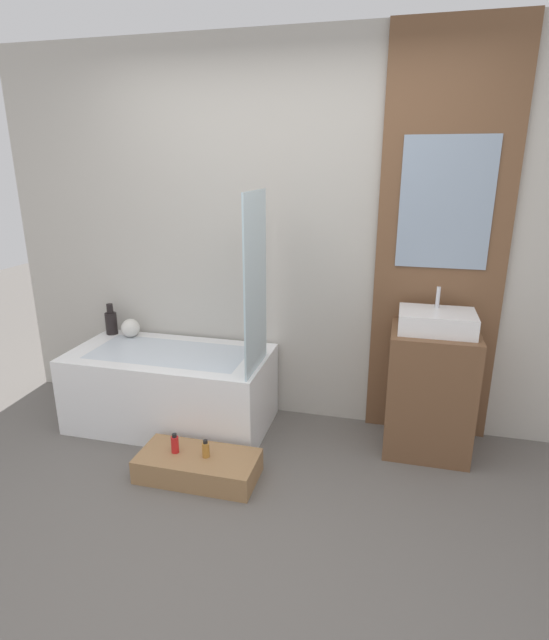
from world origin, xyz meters
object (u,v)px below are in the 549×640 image
Objects in this scene: vase_round_light at (130,328)px; vase_tall_dark at (111,322)px; sink at (437,321)px; bottle_soap_secondary at (206,449)px; bottle_soap_primary at (175,444)px; bathtub at (171,388)px; wooden_step_bench at (198,466)px.

vase_tall_dark is at bearing 171.86° from vase_round_light.
vase_round_light is at bearing 176.61° from sink.
sink reaches higher than bottle_soap_secondary.
sink is 2.37m from vase_tall_dark.
bathtub is at bearing 116.86° from bottle_soap_primary.
bathtub is 1.94× the size of wooden_step_bench.
bottle_soap_secondary is at bearing 0.00° from bottle_soap_primary.
vase_tall_dark is 1.73× the size of vase_round_light.
sink is 3.65× the size of bottle_soap_primary.
sink is (1.32, 0.67, 0.81)m from wooden_step_bench.
bottle_soap_secondary is at bearing 0.00° from wooden_step_bench.
vase_tall_dark reaches higher than bottle_soap_secondary.
bottle_soap_primary reaches higher than wooden_step_bench.
wooden_step_bench is 3.01× the size of vase_tall_dark.
vase_round_light is at bearing 136.86° from wooden_step_bench.
wooden_step_bench is at bearing 180.00° from bottle_soap_secondary.
bathtub is at bearing -176.61° from sink.
vase_tall_dark is 1.29m from bottle_soap_primary.
vase_round_light is (-0.42, 0.23, 0.34)m from bathtub.
sink is at bearing 24.58° from bottle_soap_primary.
vase_tall_dark is (-0.60, 0.26, 0.37)m from bathtub.
bathtub is at bearing -23.31° from vase_tall_dark.
vase_round_light is 1.28m from bottle_soap_secondary.
vase_tall_dark is 1.43m from bottle_soap_secondary.
bottle_soap_secondary is (0.05, 0.00, 0.12)m from wooden_step_bench.
wooden_step_bench is at bearing -43.14° from vase_round_light.
sink is 3.29× the size of vase_round_light.
wooden_step_bench is 5.76× the size of bottle_soap_primary.
vase_tall_dark reaches higher than bathtub.
bottle_soap_primary is (0.71, -0.80, -0.41)m from vase_round_light.
wooden_step_bench is 1.58× the size of sink.
bottle_soap_primary is (-1.47, -0.67, -0.68)m from sink.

